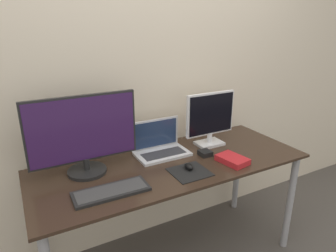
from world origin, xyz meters
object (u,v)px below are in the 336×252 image
at_px(laptop, 160,145).
at_px(power_brick, 205,153).
at_px(monitor_left, 83,135).
at_px(mouse, 189,166).
at_px(keyboard, 111,191).
at_px(book, 232,160).
at_px(monitor_right, 210,118).

relative_size(laptop, power_brick, 4.41).
distance_m(monitor_left, laptop, 0.54).
bearing_deg(mouse, keyboard, -177.43).
height_order(monitor_left, mouse, monitor_left).
relative_size(mouse, book, 0.35).
height_order(monitor_left, keyboard, monitor_left).
bearing_deg(laptop, monitor_left, -175.28).
distance_m(monitor_right, mouse, 0.47).
distance_m(monitor_right, keyboard, 0.90).
bearing_deg(book, power_brick, 118.75).
bearing_deg(monitor_right, monitor_left, -180.00).
relative_size(keyboard, mouse, 5.40).
xyz_separation_m(monitor_right, keyboard, (-0.83, -0.28, -0.19)).
relative_size(laptop, keyboard, 0.88).
xyz_separation_m(laptop, power_brick, (0.25, -0.18, -0.04)).
distance_m(laptop, power_brick, 0.31).
distance_m(monitor_right, book, 0.36).
relative_size(monitor_left, monitor_right, 1.62).
distance_m(keyboard, book, 0.79).
bearing_deg(keyboard, monitor_right, 18.85).
relative_size(monitor_right, book, 1.84).
relative_size(monitor_left, mouse, 8.44).
bearing_deg(book, monitor_left, 160.06).
bearing_deg(keyboard, laptop, 35.96).
xyz_separation_m(keyboard, power_brick, (0.70, 0.15, 0.01)).
distance_m(mouse, book, 0.30).
bearing_deg(book, monitor_right, 82.48).
bearing_deg(monitor_right, power_brick, -133.67).
bearing_deg(power_brick, mouse, -149.26).
xyz_separation_m(laptop, keyboard, (-0.45, -0.33, -0.05)).
bearing_deg(book, laptop, 134.47).
height_order(monitor_right, laptop, monitor_right).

